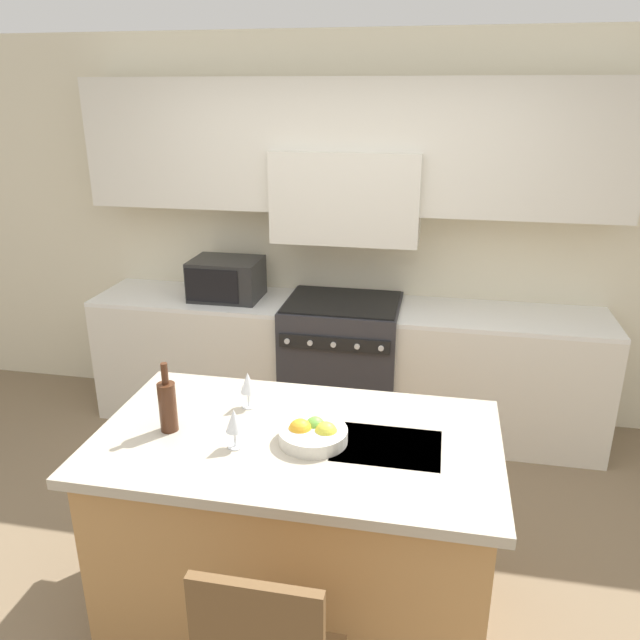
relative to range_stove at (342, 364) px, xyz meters
The scene contains 10 objects.
ground_plane 1.72m from the range_stove, 90.00° to the right, with size 10.00×10.00×0.00m, color #7A664C.
back_cabinetry 1.15m from the range_stove, 90.00° to the left, with size 10.00×0.46×2.70m.
back_counter 0.03m from the range_stove, 90.00° to the left, with size 3.59×0.62×0.92m.
range_stove is the anchor object (origin of this frame).
microwave 1.02m from the range_stove, behind, with size 0.49×0.38×0.28m.
kitchen_island 1.79m from the range_stove, 86.98° to the right, with size 1.71×0.98×0.94m.
wine_bottle 1.99m from the range_stove, 103.88° to the right, with size 0.08×0.08×0.31m.
wine_glass_near 2.01m from the range_stove, 93.96° to the right, with size 0.07×0.07×0.17m.
wine_glass_far 1.69m from the range_stove, 96.60° to the right, with size 0.07×0.07×0.17m.
fruit_bowl 1.89m from the range_stove, 84.62° to the right, with size 0.29×0.29×0.10m.
Camera 1 is at (0.64, -2.38, 2.32)m, focal length 35.00 mm.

